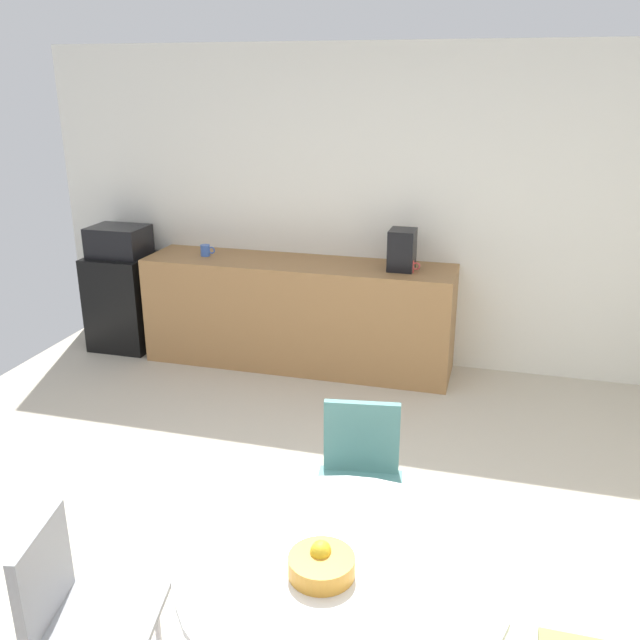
% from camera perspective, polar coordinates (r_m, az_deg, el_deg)
% --- Properties ---
extents(ground_plane, '(6.00, 6.00, 0.00)m').
position_cam_1_polar(ground_plane, '(3.59, -3.72, -21.05)').
color(ground_plane, beige).
extents(wall_back, '(6.00, 0.10, 2.60)m').
position_cam_1_polar(wall_back, '(5.74, 5.90, 9.06)').
color(wall_back, white).
rests_on(wall_back, ground_plane).
extents(counter_block, '(2.58, 0.60, 0.90)m').
position_cam_1_polar(counter_block, '(5.78, -1.84, 0.51)').
color(counter_block, '#9E7042').
rests_on(counter_block, ground_plane).
extents(mini_fridge, '(0.54, 0.54, 0.85)m').
position_cam_1_polar(mini_fridge, '(6.45, -15.92, 1.53)').
color(mini_fridge, black).
rests_on(mini_fridge, ground_plane).
extents(microwave, '(0.48, 0.38, 0.26)m').
position_cam_1_polar(microwave, '(6.30, -16.38, 6.31)').
color(microwave, black).
rests_on(microwave, mini_fridge).
extents(round_table, '(1.15, 1.15, 0.74)m').
position_cam_1_polar(round_table, '(2.61, 1.87, -21.96)').
color(round_table, silver).
rests_on(round_table, ground_plane).
extents(chair_gray, '(0.50, 0.50, 0.83)m').
position_cam_1_polar(chair_gray, '(2.86, -19.97, -21.15)').
color(chair_gray, silver).
rests_on(chair_gray, ground_plane).
extents(chair_teal, '(0.48, 0.48, 0.83)m').
position_cam_1_polar(chair_teal, '(3.46, 3.35, -12.11)').
color(chair_teal, silver).
rests_on(chair_teal, ground_plane).
extents(fruit_bowl, '(0.23, 0.23, 0.11)m').
position_cam_1_polar(fruit_bowl, '(2.47, 0.12, -19.57)').
color(fruit_bowl, gold).
rests_on(fruit_bowl, round_table).
extents(mug_white, '(0.13, 0.08, 0.09)m').
position_cam_1_polar(mug_white, '(5.38, 7.44, 4.46)').
color(mug_white, '#D84C4C').
rests_on(mug_white, counter_block).
extents(mug_green, '(0.13, 0.08, 0.09)m').
position_cam_1_polar(mug_green, '(5.92, -9.48, 5.73)').
color(mug_green, '#3F66BF').
rests_on(mug_green, counter_block).
extents(coffee_maker, '(0.20, 0.24, 0.32)m').
position_cam_1_polar(coffee_maker, '(5.42, 6.84, 5.82)').
color(coffee_maker, black).
rests_on(coffee_maker, counter_block).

